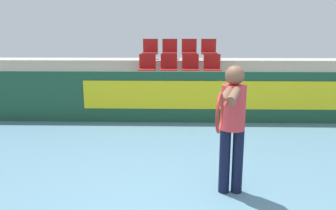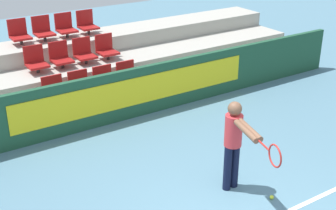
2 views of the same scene
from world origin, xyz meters
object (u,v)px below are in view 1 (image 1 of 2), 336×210
object	(u,v)px
stadium_chair_8	(150,50)
stadium_chair_9	(170,50)
stadium_chair_6	(191,67)
tennis_player	(232,119)
stadium_chair_5	(169,67)
stadium_chair_7	(212,67)
stadium_chair_3	(217,88)
stadium_chair_0	(143,87)
stadium_chair_10	(189,50)
stadium_chair_4	(147,67)
stadium_chair_11	(209,50)
stadium_chair_2	(192,87)
stadium_chair_1	(168,87)

from	to	relation	value
stadium_chair_8	stadium_chair_9	distance (m)	0.58
stadium_chair_6	stadium_chair_9	world-z (taller)	stadium_chair_9
stadium_chair_9	tennis_player	distance (m)	6.32
stadium_chair_5	stadium_chair_7	size ratio (longest dim) A/B	1.00
stadium_chair_3	tennis_player	world-z (taller)	tennis_player
stadium_chair_0	stadium_chair_10	xyz separation A→B (m)	(1.16, 2.15, 0.77)
stadium_chair_10	stadium_chair_4	bearing A→B (deg)	-137.29
stadium_chair_6	stadium_chair_7	bearing A→B (deg)	0.00
stadium_chair_9	tennis_player	world-z (taller)	stadium_chair_9
stadium_chair_8	stadium_chair_7	bearing A→B (deg)	-31.61
stadium_chair_11	tennis_player	xyz separation A→B (m)	(-0.31, -6.24, -0.47)
stadium_chair_6	stadium_chair_8	bearing A→B (deg)	137.29
stadium_chair_7	tennis_player	bearing A→B (deg)	-93.48
stadium_chair_10	stadium_chair_7	bearing A→B (deg)	-61.56
stadium_chair_2	stadium_chair_11	size ratio (longest dim) A/B	1.00
stadium_chair_3	stadium_chair_0	bearing A→B (deg)	180.00
stadium_chair_5	stadium_chair_3	bearing A→B (deg)	-42.71
stadium_chair_7	stadium_chair_9	world-z (taller)	stadium_chair_9
stadium_chair_9	stadium_chair_3	bearing A→B (deg)	-61.56
stadium_chair_2	stadium_chair_10	world-z (taller)	stadium_chair_10
stadium_chair_11	stadium_chair_7	bearing A→B (deg)	-90.00
stadium_chair_3	stadium_chair_6	size ratio (longest dim) A/B	1.00
stadium_chair_0	stadium_chair_3	bearing A→B (deg)	0.00
stadium_chair_2	stadium_chair_6	xyz separation A→B (m)	(0.00, 1.07, 0.39)
stadium_chair_3	stadium_chair_7	distance (m)	1.14
stadium_chair_4	stadium_chair_8	distance (m)	1.14
stadium_chair_6	stadium_chair_10	bearing A→B (deg)	90.00
stadium_chair_11	stadium_chair_5	bearing A→B (deg)	-137.29
stadium_chair_6	tennis_player	bearing A→B (deg)	-87.03
stadium_chair_7	tennis_player	distance (m)	5.18
stadium_chair_2	stadium_chair_3	world-z (taller)	same
stadium_chair_3	stadium_chair_8	world-z (taller)	stadium_chair_8
stadium_chair_5	stadium_chair_9	size ratio (longest dim) A/B	1.00
stadium_chair_3	tennis_player	distance (m)	4.12
stadium_chair_1	stadium_chair_5	bearing A→B (deg)	90.00
stadium_chair_6	stadium_chair_7	xyz separation A→B (m)	(0.58, 0.00, 0.00)
stadium_chair_3	stadium_chair_7	size ratio (longest dim) A/B	1.00
stadium_chair_5	stadium_chair_9	bearing A→B (deg)	90.00
stadium_chair_5	stadium_chair_4	bearing A→B (deg)	180.00
stadium_chair_6	stadium_chair_7	world-z (taller)	same
stadium_chair_4	stadium_chair_7	bearing A→B (deg)	0.00
stadium_chair_0	stadium_chair_5	distance (m)	1.28
stadium_chair_6	stadium_chair_0	bearing A→B (deg)	-137.29
stadium_chair_8	stadium_chair_9	xyz separation A→B (m)	(0.58, 0.00, 0.00)
stadium_chair_9	stadium_chair_11	world-z (taller)	same
stadium_chair_5	stadium_chair_11	world-z (taller)	stadium_chair_11
stadium_chair_3	stadium_chair_9	xyz separation A→B (m)	(-1.16, 2.15, 0.77)
stadium_chair_4	stadium_chair_11	size ratio (longest dim) A/B	1.00
stadium_chair_4	stadium_chair_9	xyz separation A→B (m)	(0.58, 1.07, 0.39)
stadium_chair_4	tennis_player	bearing A→B (deg)	-74.51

